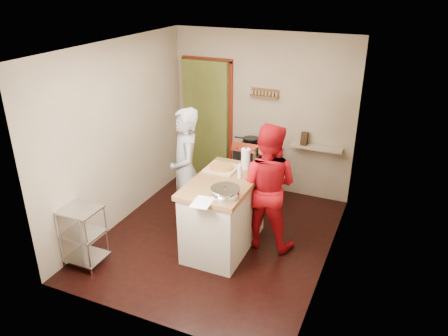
{
  "coord_description": "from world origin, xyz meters",
  "views": [
    {
      "loc": [
        2.15,
        -4.7,
        3.39
      ],
      "look_at": [
        0.1,
        0.0,
        1.08
      ],
      "focal_mm": 35.0,
      "sensor_mm": 36.0,
      "label": 1
    }
  ],
  "objects": [
    {
      "name": "floor",
      "position": [
        0.0,
        0.0,
        0.0
      ],
      "size": [
        3.5,
        3.5,
        0.0
      ],
      "primitive_type": "plane",
      "color": "black",
      "rests_on": "ground"
    },
    {
      "name": "back_wall",
      "position": [
        -0.64,
        1.78,
        1.13
      ],
      "size": [
        3.0,
        0.44,
        2.6
      ],
      "color": "tan",
      "rests_on": "ground"
    },
    {
      "name": "left_wall",
      "position": [
        -1.5,
        0.0,
        1.3
      ],
      "size": [
        0.04,
        3.5,
        2.6
      ],
      "primitive_type": "cube",
      "color": "tan",
      "rests_on": "ground"
    },
    {
      "name": "right_wall",
      "position": [
        1.5,
        0.0,
        1.3
      ],
      "size": [
        0.04,
        3.5,
        2.6
      ],
      "primitive_type": "cube",
      "color": "tan",
      "rests_on": "ground"
    },
    {
      "name": "ceiling",
      "position": [
        0.0,
        0.0,
        2.61
      ],
      "size": [
        3.0,
        3.5,
        0.02
      ],
      "primitive_type": "cube",
      "color": "white",
      "rests_on": "back_wall"
    },
    {
      "name": "stove",
      "position": [
        0.05,
        1.42,
        0.45
      ],
      "size": [
        0.6,
        0.63,
        1.0
      ],
      "color": "black",
      "rests_on": "ground"
    },
    {
      "name": "wire_shelving",
      "position": [
        -1.28,
        -1.2,
        0.44
      ],
      "size": [
        0.48,
        0.4,
        0.8
      ],
      "color": "silver",
      "rests_on": "ground"
    },
    {
      "name": "island",
      "position": [
        0.16,
        -0.14,
        0.52
      ],
      "size": [
        0.77,
        1.46,
        1.29
      ],
      "color": "beige",
      "rests_on": "ground"
    },
    {
      "name": "person_stripe",
      "position": [
        -0.51,
        0.07,
        0.89
      ],
      "size": [
        0.73,
        0.77,
        1.78
      ],
      "primitive_type": "imported",
      "rotation": [
        0.0,
        0.0,
        -0.92
      ],
      "color": "#A6A6AA",
      "rests_on": "ground"
    },
    {
      "name": "person_red",
      "position": [
        0.64,
        0.15,
        0.85
      ],
      "size": [
        0.84,
        0.66,
        1.71
      ],
      "primitive_type": "imported",
      "rotation": [
        0.0,
        0.0,
        3.15
      ],
      "color": "#AA0B14",
      "rests_on": "ground"
    }
  ]
}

